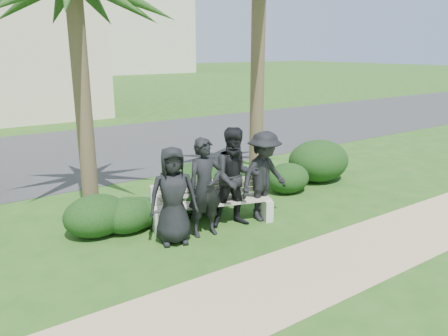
{
  "coord_description": "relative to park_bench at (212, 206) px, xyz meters",
  "views": [
    {
      "loc": [
        -4.54,
        -5.85,
        3.2
      ],
      "look_at": [
        0.24,
        1.0,
        0.9
      ],
      "focal_mm": 35.0,
      "sensor_mm": 36.0,
      "label": 1
    }
  ],
  "objects": [
    {
      "name": "hedge_b",
      "position": [
        -1.44,
        0.6,
        -0.03
      ],
      "size": [
        0.98,
        0.81,
        0.64
      ],
      "primitive_type": "ellipsoid",
      "color": "black",
      "rests_on": "ground"
    },
    {
      "name": "hedge_d",
      "position": [
        0.1,
        0.8,
        0.16
      ],
      "size": [
        1.56,
        1.29,
        1.02
      ],
      "primitive_type": "ellipsoid",
      "color": "black",
      "rests_on": "ground"
    },
    {
      "name": "man_d",
      "position": [
        0.95,
        -0.36,
        0.51
      ],
      "size": [
        1.17,
        0.74,
        1.72
      ],
      "primitive_type": "imported",
      "rotation": [
        0.0,
        0.0,
        0.09
      ],
      "color": "black",
      "rests_on": "ground"
    },
    {
      "name": "hedge_e",
      "position": [
        2.47,
        0.6,
        -0.01
      ],
      "size": [
        1.06,
        0.88,
        0.69
      ],
      "primitive_type": "ellipsoid",
      "color": "black",
      "rests_on": "ground"
    },
    {
      "name": "hedge_f",
      "position": [
        3.75,
        0.86,
        0.17
      ],
      "size": [
        1.61,
        1.33,
        1.05
      ],
      "primitive_type": "ellipsoid",
      "color": "black",
      "rests_on": "ground"
    },
    {
      "name": "asphalt_street",
      "position": [
        0.34,
        7.43,
        -0.35
      ],
      "size": [
        160.0,
        8.0,
        0.01
      ],
      "primitive_type": "cube",
      "color": "#2D2D30",
      "rests_on": "ground"
    },
    {
      "name": "man_b",
      "position": [
        -0.36,
        -0.34,
        0.52
      ],
      "size": [
        0.69,
        0.51,
        1.75
      ],
      "primitive_type": "imported",
      "rotation": [
        0.0,
        0.0,
        -0.15
      ],
      "color": "black",
      "rests_on": "ground"
    },
    {
      "name": "hedge_a",
      "position": [
        -1.94,
        0.77,
        0.02
      ],
      "size": [
        1.15,
        0.95,
        0.75
      ],
      "primitive_type": "ellipsoid",
      "color": "black",
      "rests_on": "ground"
    },
    {
      "name": "man_c",
      "position": [
        0.33,
        -0.3,
        0.57
      ],
      "size": [
        1.08,
        0.96,
        1.85
      ],
      "primitive_type": "imported",
      "rotation": [
        0.0,
        0.0,
        -0.34
      ],
      "color": "black",
      "rests_on": "ground"
    },
    {
      "name": "ground",
      "position": [
        0.34,
        -0.57,
        -0.35
      ],
      "size": [
        160.0,
        160.0,
        0.0
      ],
      "primitive_type": "plane",
      "color": "#235017",
      "rests_on": "ground"
    },
    {
      "name": "hedge_c",
      "position": [
        -1.2,
        0.65,
        -0.06
      ],
      "size": [
        0.9,
        0.74,
        0.58
      ],
      "primitive_type": "ellipsoid",
      "color": "black",
      "rests_on": "ground"
    },
    {
      "name": "footpath",
      "position": [
        0.34,
        -2.37,
        -0.35
      ],
      "size": [
        30.0,
        1.6,
        0.01
      ],
      "primitive_type": "cube",
      "color": "tan",
      "rests_on": "ground"
    },
    {
      "name": "man_a",
      "position": [
        -0.97,
        -0.3,
        0.48
      ],
      "size": [
        0.94,
        0.76,
        1.66
      ],
      "primitive_type": "imported",
      "rotation": [
        0.0,
        0.0,
        -0.32
      ],
      "color": "black",
      "rests_on": "ground"
    },
    {
      "name": "park_bench",
      "position": [
        0.0,
        0.0,
        0.0
      ],
      "size": [
        2.39,
        1.16,
        0.78
      ],
      "rotation": [
        0.0,
        0.0,
        -0.3
      ],
      "color": "#ACA090",
      "rests_on": "ground"
    }
  ]
}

